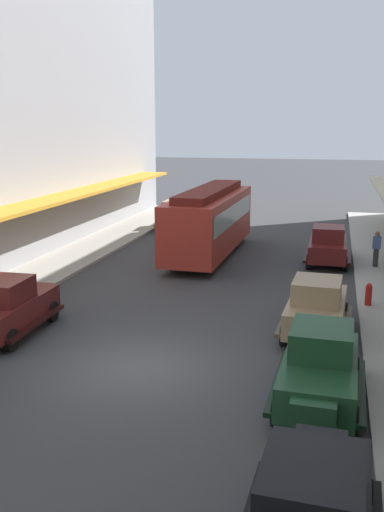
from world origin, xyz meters
TOP-DOWN VIEW (x-y plane):
  - ground_plane at (0.00, 0.00)m, footprint 200.00×200.00m
  - parked_car_0 at (-4.75, 20.89)m, footprint 2.27×4.31m
  - parked_car_1 at (-4.88, 1.48)m, footprint 2.25×4.30m
  - parked_car_2 at (4.78, 13.61)m, footprint 2.15×4.26m
  - parked_car_3 at (4.89, -6.28)m, footprint 2.28×4.31m
  - parked_car_4 at (4.86, -0.86)m, footprint 2.25×4.30m
  - parked_car_5 at (4.61, 3.83)m, footprint 2.31×4.32m
  - streetcar at (-1.06, 13.84)m, footprint 2.72×9.65m
  - fire_hydrant at (6.35, 6.84)m, footprint 0.24×0.24m
  - pedestrian_1 at (6.95, 12.93)m, footprint 0.36×0.24m

SIDE VIEW (x-z plane):
  - ground_plane at x=0.00m, z-range 0.00..0.00m
  - fire_hydrant at x=6.35m, z-range 0.15..0.97m
  - parked_car_0 at x=-4.75m, z-range 0.02..1.86m
  - parked_car_1 at x=-4.88m, z-range 0.02..1.86m
  - parked_car_2 at x=4.78m, z-range 0.02..1.86m
  - parked_car_3 at x=4.89m, z-range 0.02..1.86m
  - parked_car_4 at x=4.86m, z-range 0.02..1.86m
  - parked_car_5 at x=4.61m, z-range 0.02..1.86m
  - pedestrian_1 at x=6.95m, z-range 0.17..1.81m
  - streetcar at x=-1.06m, z-range 0.17..3.63m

